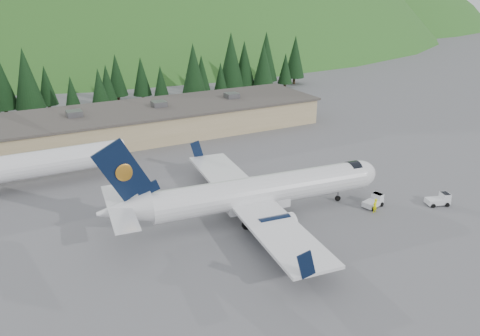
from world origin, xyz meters
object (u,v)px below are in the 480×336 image
airliner (256,193)px  ramp_worker (375,206)px  second_airliner (20,166)px  baggage_tug_a (374,201)px  terminal_building (134,123)px  baggage_tug_b (440,200)px

airliner → ramp_worker: 14.79m
ramp_worker → airliner: bearing=-34.4°
airliner → second_airliner: size_ratio=1.27×
second_airliner → airliner: bearing=-42.5°
second_airliner → baggage_tug_a: 46.74m
airliner → terminal_building: (-3.99, 37.89, -0.47)m
second_airliner → baggage_tug_b: second_airliner is taller
second_airliner → baggage_tug_b: (46.08, -29.95, -2.64)m
terminal_building → baggage_tug_a: bearing=-66.3°
second_airliner → baggage_tug_b: 55.02m
baggage_tug_b → ramp_worker: 9.05m
ramp_worker → baggage_tug_b: bearing=155.6°
baggage_tug_b → ramp_worker: (-8.79, 2.16, 0.23)m
second_airliner → ramp_worker: (37.29, -27.79, -2.41)m
airliner → baggage_tug_a: airliner is taller
airliner → baggage_tug_b: size_ratio=11.11×
baggage_tug_b → ramp_worker: size_ratio=1.73×
baggage_tug_a → terminal_building: 46.32m
airliner → second_airliner: (-23.91, 21.89, 0.23)m
airliner → second_airliner: bearing=143.6°
second_airliner → terminal_building: size_ratio=0.39×
airliner → baggage_tug_b: airliner is taller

